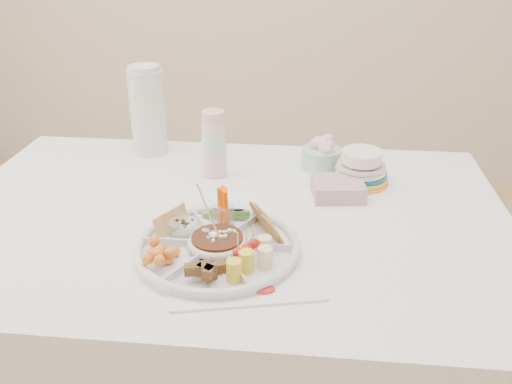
# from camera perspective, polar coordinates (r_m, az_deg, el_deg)

# --- Properties ---
(dining_table) EXTENTS (1.52, 1.02, 0.76)m
(dining_table) POSITION_cam_1_polar(r_m,az_deg,el_deg) (1.67, -3.03, -13.77)
(dining_table) COLOR white
(dining_table) RESTS_ON floor
(party_tray) EXTENTS (0.38, 0.38, 0.04)m
(party_tray) POSITION_cam_1_polar(r_m,az_deg,el_deg) (1.27, -4.08, -5.58)
(party_tray) COLOR white
(party_tray) RESTS_ON dining_table
(bean_dip) EXTENTS (0.12, 0.12, 0.04)m
(bean_dip) POSITION_cam_1_polar(r_m,az_deg,el_deg) (1.27, -4.09, -5.29)
(bean_dip) COLOR #4D2A1E
(bean_dip) RESTS_ON party_tray
(tortillas) EXTENTS (0.11, 0.11, 0.07)m
(tortillas) POSITION_cam_1_polar(r_m,az_deg,el_deg) (1.31, 1.23, -3.53)
(tortillas) COLOR #C0804D
(tortillas) RESTS_ON party_tray
(carrot_cucumber) EXTENTS (0.11, 0.11, 0.10)m
(carrot_cucumber) POSITION_cam_1_polar(r_m,az_deg,el_deg) (1.36, -3.28, -1.22)
(carrot_cucumber) COLOR #FF5703
(carrot_cucumber) RESTS_ON party_tray
(pita_raisins) EXTENTS (0.10, 0.10, 0.05)m
(pita_raisins) POSITION_cam_1_polar(r_m,az_deg,el_deg) (1.34, -8.44, -3.05)
(pita_raisins) COLOR tan
(pita_raisins) RESTS_ON party_tray
(cherries) EXTENTS (0.12, 0.12, 0.05)m
(cherries) POSITION_cam_1_polar(r_m,az_deg,el_deg) (1.23, -9.77, -6.32)
(cherries) COLOR #FDA82C
(cherries) RESTS_ON party_tray
(granola_chunks) EXTENTS (0.10, 0.10, 0.04)m
(granola_chunks) POSITION_cam_1_polar(r_m,az_deg,el_deg) (1.16, -5.11, -8.40)
(granola_chunks) COLOR brown
(granola_chunks) RESTS_ON party_tray
(banana_tomato) EXTENTS (0.11, 0.11, 0.09)m
(banana_tomato) POSITION_cam_1_polar(r_m,az_deg,el_deg) (1.19, 0.78, -6.02)
(banana_tomato) COLOR tan
(banana_tomato) RESTS_ON party_tray
(cup_stack) EXTENTS (0.08, 0.08, 0.21)m
(cup_stack) POSITION_cam_1_polar(r_m,az_deg,el_deg) (1.64, -4.46, 5.21)
(cup_stack) COLOR silver
(cup_stack) RESTS_ON dining_table
(thermos) EXTENTS (0.13, 0.13, 0.30)m
(thermos) POSITION_cam_1_polar(r_m,az_deg,el_deg) (1.83, -11.34, 8.55)
(thermos) COLOR silver
(thermos) RESTS_ON dining_table
(flower_bowl) EXTENTS (0.14, 0.14, 0.09)m
(flower_bowl) POSITION_cam_1_polar(r_m,az_deg,el_deg) (1.72, 6.92, 4.06)
(flower_bowl) COLOR #92C7A4
(flower_bowl) RESTS_ON dining_table
(napkin_stack) EXTENTS (0.16, 0.14, 0.05)m
(napkin_stack) POSITION_cam_1_polar(r_m,az_deg,el_deg) (1.55, 8.62, 0.35)
(napkin_stack) COLOR #B28F99
(napkin_stack) RESTS_ON dining_table
(plate_stack) EXTENTS (0.18, 0.18, 0.11)m
(plate_stack) POSITION_cam_1_polar(r_m,az_deg,el_deg) (1.63, 11.00, 2.72)
(plate_stack) COLOR #E4CE4B
(plate_stack) RESTS_ON dining_table
(placemat) EXTENTS (0.34, 0.18, 0.01)m
(placemat) POSITION_cam_1_polar(r_m,az_deg,el_deg) (1.16, -0.89, -10.30)
(placemat) COLOR white
(placemat) RESTS_ON dining_table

